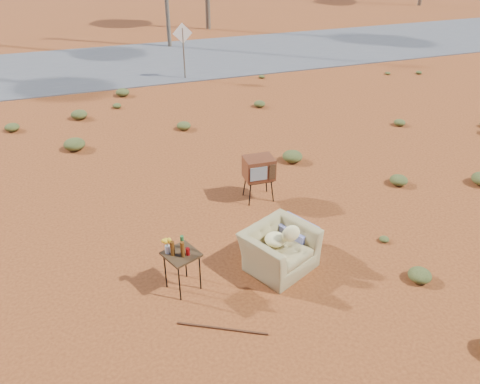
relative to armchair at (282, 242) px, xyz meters
name	(u,v)px	position (x,y,z in m)	size (l,w,h in m)	color
ground	(253,267)	(-0.55, 0.06, -0.50)	(140.00, 140.00, 0.00)	#98491E
highway	(137,63)	(-0.55, 15.06, -0.48)	(140.00, 7.00, 0.04)	#565659
armchair	(282,242)	(0.00, 0.00, 0.00)	(1.61, 1.45, 1.08)	#998753
tv_unit	(259,169)	(0.43, 2.36, 0.29)	(0.68, 0.56, 1.06)	black
side_table	(178,252)	(-1.97, -0.05, 0.30)	(0.71, 0.71, 1.09)	#372514
rusty_bar	(222,328)	(-1.56, -1.23, -0.48)	(0.04, 0.04, 1.49)	#4F2A15
road_sign	(183,41)	(0.95, 12.06, 1.00)	(0.78, 0.06, 2.19)	brown
scrub_patch	(165,166)	(-1.37, 4.47, -0.36)	(17.49, 8.07, 0.33)	#515625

